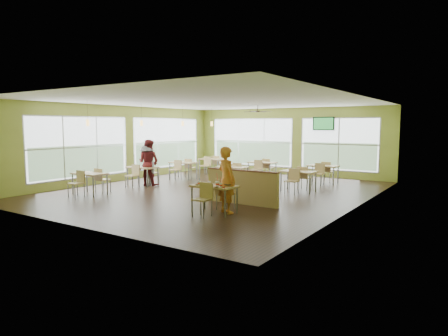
{
  "coord_description": "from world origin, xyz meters",
  "views": [
    {
      "loc": [
        8.1,
        -11.69,
        2.34
      ],
      "look_at": [
        0.88,
        -0.85,
        0.97
      ],
      "focal_mm": 32.0,
      "sensor_mm": 36.0,
      "label": 1
    }
  ],
  "objects_px": {
    "main_table": "(214,190)",
    "man_plaid": "(227,180)",
    "half_wall_divider": "(242,187)",
    "food_basket": "(228,185)"
  },
  "relations": [
    {
      "from": "half_wall_divider",
      "to": "man_plaid",
      "type": "xyz_separation_m",
      "value": [
        0.28,
        -1.27,
        0.38
      ]
    },
    {
      "from": "half_wall_divider",
      "to": "food_basket",
      "type": "distance_m",
      "value": 1.39
    },
    {
      "from": "man_plaid",
      "to": "food_basket",
      "type": "distance_m",
      "value": 0.15
    },
    {
      "from": "man_plaid",
      "to": "half_wall_divider",
      "type": "bearing_deg",
      "value": -54.98
    },
    {
      "from": "main_table",
      "to": "man_plaid",
      "type": "relative_size",
      "value": 0.85
    },
    {
      "from": "half_wall_divider",
      "to": "main_table",
      "type": "bearing_deg",
      "value": -90.0
    },
    {
      "from": "half_wall_divider",
      "to": "food_basket",
      "type": "bearing_deg",
      "value": -74.46
    },
    {
      "from": "main_table",
      "to": "man_plaid",
      "type": "xyz_separation_m",
      "value": [
        0.28,
        0.18,
        0.27
      ]
    },
    {
      "from": "main_table",
      "to": "half_wall_divider",
      "type": "xyz_separation_m",
      "value": [
        0.0,
        1.45,
        -0.11
      ]
    },
    {
      "from": "main_table",
      "to": "man_plaid",
      "type": "bearing_deg",
      "value": 32.09
    }
  ]
}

